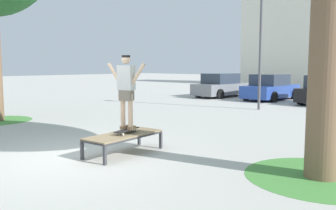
% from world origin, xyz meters
% --- Properties ---
extents(ground_plane, '(120.00, 120.00, 0.00)m').
position_xyz_m(ground_plane, '(0.00, 0.00, 0.00)').
color(ground_plane, '#B7B5AD').
extents(skate_box, '(0.93, 1.96, 0.46)m').
position_xyz_m(skate_box, '(0.70, 0.98, 0.41)').
color(skate_box, '#38383D').
rests_on(skate_box, ground).
extents(skateboard, '(0.42, 0.82, 0.09)m').
position_xyz_m(skateboard, '(0.69, 1.08, 0.54)').
color(skateboard, black).
rests_on(skateboard, skate_box).
extents(skater, '(0.98, 0.39, 1.69)m').
position_xyz_m(skater, '(0.69, 1.08, 1.53)').
color(skater, beige).
rests_on(skater, skateboard).
extents(grass_patch_near_right, '(2.72, 2.72, 0.01)m').
position_xyz_m(grass_patch_near_right, '(4.66, 2.23, 0.00)').
color(grass_patch_near_right, '#47893D').
rests_on(grass_patch_near_right, ground).
extents(car_grey, '(2.14, 4.31, 1.50)m').
position_xyz_m(car_grey, '(-6.03, 14.99, 0.69)').
color(car_grey, slate).
rests_on(car_grey, ground).
extents(car_blue, '(1.97, 4.23, 1.50)m').
position_xyz_m(car_blue, '(-2.78, 15.22, 0.69)').
color(car_blue, '#28479E').
rests_on(car_blue, ground).
extents(car_black, '(2.14, 4.31, 1.50)m').
position_xyz_m(car_black, '(0.47, 15.14, 0.69)').
color(car_black, black).
rests_on(car_black, ground).
extents(light_post, '(0.36, 0.36, 5.83)m').
position_xyz_m(light_post, '(-1.02, 10.55, 3.83)').
color(light_post, '#4C4C51').
rests_on(light_post, ground).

